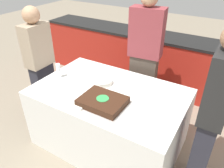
{
  "coord_description": "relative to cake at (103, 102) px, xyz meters",
  "views": [
    {
      "loc": [
        1.07,
        -1.69,
        2.06
      ],
      "look_at": [
        0.04,
        0.0,
        0.86
      ],
      "focal_mm": 35.0,
      "sensor_mm": 36.0,
      "label": 1
    }
  ],
  "objects": [
    {
      "name": "ground_plane",
      "position": [
        -0.08,
        0.24,
        -0.8
      ],
      "size": [
        14.0,
        14.0,
        0.0
      ],
      "primitive_type": "plane",
      "color": "gray"
    },
    {
      "name": "person_seated_right",
      "position": [
        0.97,
        0.24,
        0.06
      ],
      "size": [
        0.2,
        0.38,
        1.65
      ],
      "rotation": [
        0.0,
        0.0,
        -1.57
      ],
      "color": "#282833",
      "rests_on": "ground_plane"
    },
    {
      "name": "side_plate_near_cake",
      "position": [
        0.07,
        0.33,
        -0.03
      ],
      "size": [
        0.2,
        0.2,
        0.0
      ],
      "color": "white",
      "rests_on": "dining_table"
    },
    {
      "name": "cake",
      "position": [
        0.0,
        0.0,
        0.0
      ],
      "size": [
        0.48,
        0.38,
        0.08
      ],
      "color": "#B7B2AD",
      "rests_on": "dining_table"
    },
    {
      "name": "side_plate_right_edge",
      "position": [
        0.56,
        0.4,
        -0.03
      ],
      "size": [
        0.2,
        0.2,
        0.0
      ],
      "color": "white",
      "rests_on": "dining_table"
    },
    {
      "name": "dining_table",
      "position": [
        -0.08,
        0.24,
        -0.42
      ],
      "size": [
        1.65,
        1.06,
        0.76
      ],
      "color": "silver",
      "rests_on": "ground_plane"
    },
    {
      "name": "plate_stack",
      "position": [
        -0.22,
        0.34,
        -0.01
      ],
      "size": [
        0.22,
        0.22,
        0.05
      ],
      "color": "white",
      "rests_on": "dining_table"
    },
    {
      "name": "person_cutting_cake",
      "position": [
        0.0,
        1.0,
        0.09
      ],
      "size": [
        0.43,
        0.24,
        1.72
      ],
      "rotation": [
        0.0,
        0.0,
        -3.04
      ],
      "color": "#4C4238",
      "rests_on": "ground_plane"
    },
    {
      "name": "person_seated_left",
      "position": [
        -1.13,
        0.24,
        0.01
      ],
      "size": [
        0.2,
        0.34,
        1.55
      ],
      "rotation": [
        0.0,
        0.0,
        1.57
      ],
      "color": "#282833",
      "rests_on": "ground_plane"
    },
    {
      "name": "back_counter",
      "position": [
        -0.08,
        1.85,
        -0.34
      ],
      "size": [
        4.4,
        0.58,
        0.92
      ],
      "color": "#A82319",
      "rests_on": "ground_plane"
    },
    {
      "name": "wine_glass",
      "position": [
        -0.75,
        0.19,
        0.08
      ],
      "size": [
        0.07,
        0.07,
        0.18
      ],
      "color": "white",
      "rests_on": "dining_table"
    },
    {
      "name": "utensil_pile",
      "position": [
        -0.18,
        -0.15,
        -0.03
      ],
      "size": [
        0.12,
        0.09,
        0.02
      ],
      "color": "white",
      "rests_on": "dining_table"
    }
  ]
}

